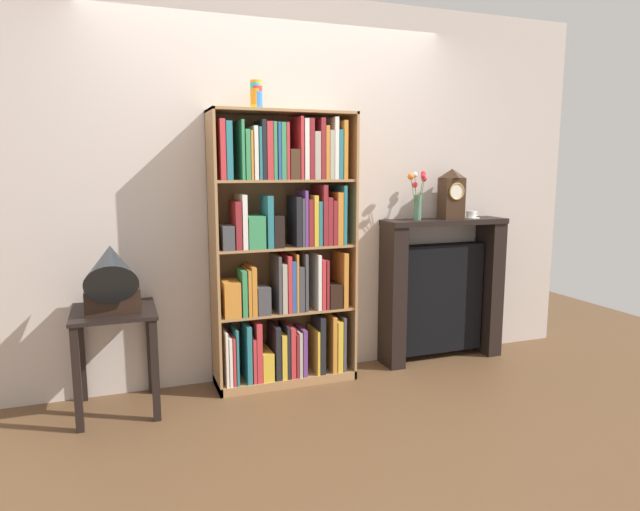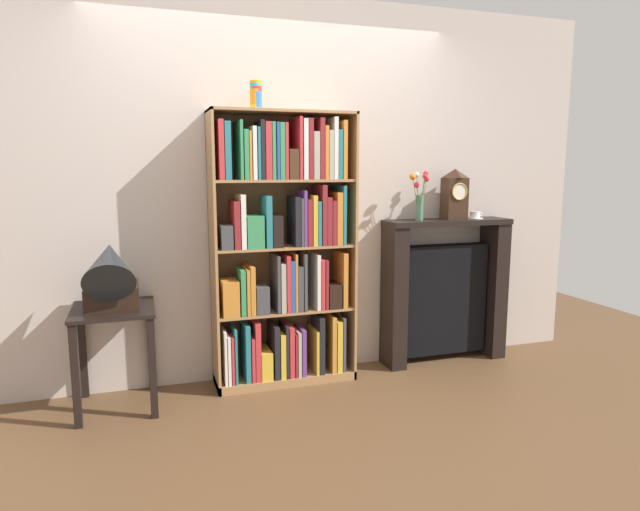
{
  "view_description": "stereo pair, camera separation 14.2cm",
  "coord_description": "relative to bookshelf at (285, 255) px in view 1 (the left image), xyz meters",
  "views": [
    {
      "loc": [
        -1.07,
        -3.5,
        1.5
      ],
      "look_at": [
        0.27,
        0.14,
        0.89
      ],
      "focal_mm": 31.17,
      "sensor_mm": 36.0,
      "label": 1
    },
    {
      "loc": [
        -0.94,
        -3.54,
        1.5
      ],
      "look_at": [
        0.27,
        0.14,
        0.89
      ],
      "focal_mm": 31.17,
      "sensor_mm": 36.0,
      "label": 2
    }
  ],
  "objects": [
    {
      "name": "ground_plane",
      "position": [
        -0.0,
        -0.13,
        -0.92
      ],
      "size": [
        7.78,
        6.4,
        0.02
      ],
      "primitive_type": "cube",
      "color": "brown"
    },
    {
      "name": "wall_back",
      "position": [
        0.08,
        0.21,
        0.43
      ],
      "size": [
        4.78,
        0.08,
        2.68
      ],
      "primitive_type": "cube",
      "color": "beige",
      "rests_on": "ground"
    },
    {
      "name": "bookshelf",
      "position": [
        0.0,
        0.0,
        0.0
      ],
      "size": [
        0.98,
        0.32,
        1.88
      ],
      "color": "#A87A4C",
      "rests_on": "ground"
    },
    {
      "name": "cup_stack",
      "position": [
        -0.17,
        0.04,
        1.06
      ],
      "size": [
        0.08,
        0.08,
        0.19
      ],
      "color": "yellow",
      "rests_on": "bookshelf"
    },
    {
      "name": "side_table_left",
      "position": [
        -1.12,
        -0.1,
        -0.42
      ],
      "size": [
        0.49,
        0.53,
        0.65
      ],
      "color": "black",
      "rests_on": "ground"
    },
    {
      "name": "gramophone",
      "position": [
        -1.12,
        -0.18,
        -0.04
      ],
      "size": [
        0.31,
        0.52,
        0.52
      ],
      "color": "black",
      "rests_on": "side_table_left"
    },
    {
      "name": "fireplace_mantel",
      "position": [
        1.29,
        0.06,
        -0.36
      ],
      "size": [
        0.99,
        0.27,
        1.11
      ],
      "color": "black",
      "rests_on": "ground"
    },
    {
      "name": "mantel_clock",
      "position": [
        1.34,
        0.03,
        0.4
      ],
      "size": [
        0.17,
        0.14,
        0.38
      ],
      "color": "#382316",
      "rests_on": "fireplace_mantel"
    },
    {
      "name": "flower_vase",
      "position": [
        1.04,
        0.03,
        0.39
      ],
      "size": [
        0.18,
        0.15,
        0.37
      ],
      "color": "#4C7A60",
      "rests_on": "fireplace_mantel"
    },
    {
      "name": "teacup_with_saucer",
      "position": [
        1.53,
        0.04,
        0.23
      ],
      "size": [
        0.13,
        0.13,
        0.06
      ],
      "color": "white",
      "rests_on": "fireplace_mantel"
    }
  ]
}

